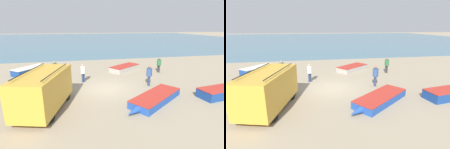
% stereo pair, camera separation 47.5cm
% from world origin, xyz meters
% --- Properties ---
extents(ground_plane, '(200.00, 200.00, 0.00)m').
position_xyz_m(ground_plane, '(0.00, 0.00, 0.00)').
color(ground_plane, gray).
extents(sea_water, '(120.00, 80.00, 0.01)m').
position_xyz_m(sea_water, '(0.00, 52.00, 0.00)').
color(sea_water, '#477084').
rests_on(sea_water, ground_plane).
extents(parked_van, '(3.11, 5.12, 2.43)m').
position_xyz_m(parked_van, '(-4.28, -2.72, 1.26)').
color(parked_van, gold).
rests_on(parked_van, ground_plane).
extents(fishing_rowboat_1, '(4.17, 3.46, 0.54)m').
position_xyz_m(fishing_rowboat_1, '(3.04, 5.44, 0.27)').
color(fishing_rowboat_1, '#ADA89E').
rests_on(fishing_rowboat_1, ground_plane).
extents(fishing_rowboat_2, '(3.52, 3.97, 0.68)m').
position_xyz_m(fishing_rowboat_2, '(-7.04, 6.26, 0.34)').
color(fishing_rowboat_2, navy).
rests_on(fishing_rowboat_2, ground_plane).
extents(fishing_rowboat_3, '(4.85, 3.93, 0.51)m').
position_xyz_m(fishing_rowboat_3, '(2.62, -3.16, 0.26)').
color(fishing_rowboat_3, '#234CA3').
rests_on(fishing_rowboat_3, ground_plane).
extents(fisherman_0, '(0.43, 0.43, 1.62)m').
position_xyz_m(fisherman_0, '(6.28, 3.78, 0.97)').
color(fisherman_0, '#38383D').
rests_on(fisherman_0, ground_plane).
extents(fisherman_1, '(0.45, 0.45, 1.72)m').
position_xyz_m(fisherman_1, '(3.53, -0.00, 1.03)').
color(fisherman_1, navy).
rests_on(fisherman_1, ground_plane).
extents(fisherman_2, '(0.47, 0.47, 1.81)m').
position_xyz_m(fisherman_2, '(-4.30, 3.11, 1.08)').
color(fisherman_2, '#38383D').
rests_on(fisherman_2, ground_plane).
extents(fisherman_3, '(0.44, 0.44, 1.66)m').
position_xyz_m(fisherman_3, '(-1.82, 2.05, 0.99)').
color(fisherman_3, navy).
rests_on(fisherman_3, ground_plane).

